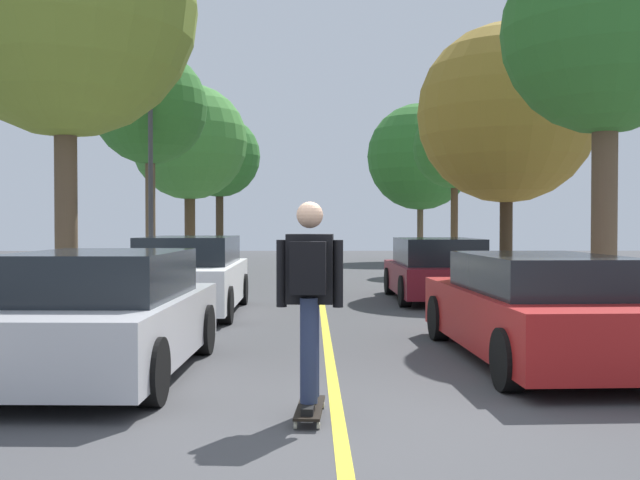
{
  "coord_description": "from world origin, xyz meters",
  "views": [
    {
      "loc": [
        -0.23,
        -6.12,
        1.68
      ],
      "look_at": [
        -0.07,
        6.84,
        1.4
      ],
      "focal_mm": 41.56,
      "sensor_mm": 36.0,
      "label": 1
    }
  ],
  "objects_px": {
    "street_tree_right_far": "(455,147)",
    "streetlamp": "(151,149)",
    "parked_car_right_nearest": "(537,308)",
    "street_tree_left_far": "(190,142)",
    "street_tree_right_nearest": "(606,33)",
    "skateboard": "(310,408)",
    "parked_car_left_near": "(189,275)",
    "street_tree_left_near": "(150,108)",
    "street_tree_right_farthest": "(420,157)",
    "street_tree_right_near": "(507,114)",
    "street_tree_left_farthest": "(219,157)",
    "fire_hydrant": "(628,313)",
    "parked_car_right_near": "(437,270)",
    "street_tree_left_nearest": "(65,6)",
    "skateboarder": "(310,290)",
    "parked_car_left_nearest": "(103,316)"
  },
  "relations": [
    {
      "from": "parked_car_right_near",
      "to": "street_tree_left_near",
      "type": "bearing_deg",
      "value": 149.75
    },
    {
      "from": "parked_car_right_nearest",
      "to": "skateboard",
      "type": "bearing_deg",
      "value": -136.54
    },
    {
      "from": "parked_car_left_near",
      "to": "street_tree_right_near",
      "type": "relative_size",
      "value": 0.68
    },
    {
      "from": "street_tree_left_farthest",
      "to": "streetlamp",
      "type": "distance_m",
      "value": 17.08
    },
    {
      "from": "streetlamp",
      "to": "street_tree_right_farthest",
      "type": "bearing_deg",
      "value": 57.72
    },
    {
      "from": "street_tree_right_nearest",
      "to": "street_tree_right_far",
      "type": "bearing_deg",
      "value": 90.0
    },
    {
      "from": "parked_car_left_near",
      "to": "street_tree_right_nearest",
      "type": "distance_m",
      "value": 8.46
    },
    {
      "from": "street_tree_right_farthest",
      "to": "street_tree_right_near",
      "type": "bearing_deg",
      "value": -90.0
    },
    {
      "from": "parked_car_left_nearest",
      "to": "street_tree_left_near",
      "type": "height_order",
      "value": "street_tree_left_near"
    },
    {
      "from": "street_tree_right_far",
      "to": "skateboarder",
      "type": "bearing_deg",
      "value": -104.62
    },
    {
      "from": "street_tree_right_near",
      "to": "street_tree_right_far",
      "type": "height_order",
      "value": "street_tree_right_near"
    },
    {
      "from": "street_tree_left_near",
      "to": "fire_hydrant",
      "type": "xyz_separation_m",
      "value": [
        8.68,
        -10.52,
        -4.37
      ]
    },
    {
      "from": "parked_car_left_near",
      "to": "street_tree_left_near",
      "type": "height_order",
      "value": "street_tree_left_near"
    },
    {
      "from": "parked_car_right_nearest",
      "to": "street_tree_left_far",
      "type": "height_order",
      "value": "street_tree_left_far"
    },
    {
      "from": "street_tree_left_far",
      "to": "streetlamp",
      "type": "bearing_deg",
      "value": -87.51
    },
    {
      "from": "parked_car_right_near",
      "to": "street_tree_left_far",
      "type": "xyz_separation_m",
      "value": [
        -7.18,
        10.81,
        3.97
      ]
    },
    {
      "from": "parked_car_right_nearest",
      "to": "skateboard",
      "type": "relative_size",
      "value": 5.58
    },
    {
      "from": "street_tree_right_nearest",
      "to": "skateboarder",
      "type": "height_order",
      "value": "street_tree_right_nearest"
    },
    {
      "from": "street_tree_right_nearest",
      "to": "street_tree_right_near",
      "type": "xyz_separation_m",
      "value": [
        0.0,
        6.17,
        -0.42
      ]
    },
    {
      "from": "street_tree_left_far",
      "to": "street_tree_right_near",
      "type": "distance_m",
      "value": 12.66
    },
    {
      "from": "street_tree_right_nearest",
      "to": "streetlamp",
      "type": "xyz_separation_m",
      "value": [
        -8.93,
        6.54,
        -1.27
      ]
    },
    {
      "from": "parked_car_right_nearest",
      "to": "street_tree_right_nearest",
      "type": "relative_size",
      "value": 0.74
    },
    {
      "from": "street_tree_left_nearest",
      "to": "fire_hydrant",
      "type": "distance_m",
      "value": 10.66
    },
    {
      "from": "street_tree_left_near",
      "to": "streetlamp",
      "type": "height_order",
      "value": "street_tree_left_near"
    },
    {
      "from": "street_tree_right_far",
      "to": "parked_car_right_near",
      "type": "bearing_deg",
      "value": -103.36
    },
    {
      "from": "skateboarder",
      "to": "streetlamp",
      "type": "bearing_deg",
      "value": 108.0
    },
    {
      "from": "street_tree_left_farthest",
      "to": "skateboard",
      "type": "bearing_deg",
      "value": -81.49
    },
    {
      "from": "parked_car_right_nearest",
      "to": "street_tree_right_near",
      "type": "distance_m",
      "value": 10.34
    },
    {
      "from": "fire_hydrant",
      "to": "skateboard",
      "type": "bearing_deg",
      "value": -140.8
    },
    {
      "from": "street_tree_left_farthest",
      "to": "street_tree_right_near",
      "type": "xyz_separation_m",
      "value": [
        9.28,
        -17.39,
        -0.5
      ]
    },
    {
      "from": "street_tree_left_near",
      "to": "street_tree_right_nearest",
      "type": "xyz_separation_m",
      "value": [
        9.28,
        -8.15,
        -0.02
      ]
    },
    {
      "from": "parked_car_left_nearest",
      "to": "street_tree_right_far",
      "type": "height_order",
      "value": "street_tree_right_far"
    },
    {
      "from": "fire_hydrant",
      "to": "street_tree_right_far",
      "type": "bearing_deg",
      "value": 87.71
    },
    {
      "from": "parked_car_right_near",
      "to": "skateboard",
      "type": "distance_m",
      "value": 10.23
    },
    {
      "from": "street_tree_right_far",
      "to": "skateboard",
      "type": "relative_size",
      "value": 6.53
    },
    {
      "from": "street_tree_left_near",
      "to": "street_tree_right_farthest",
      "type": "height_order",
      "value": "street_tree_right_farthest"
    },
    {
      "from": "skateboard",
      "to": "street_tree_left_far",
      "type": "bearing_deg",
      "value": 102.04
    },
    {
      "from": "street_tree_right_far",
      "to": "skateboard",
      "type": "xyz_separation_m",
      "value": [
        -4.88,
        -18.7,
        -4.19
      ]
    },
    {
      "from": "street_tree_right_farthest",
      "to": "skateboard",
      "type": "height_order",
      "value": "street_tree_right_farthest"
    },
    {
      "from": "parked_car_left_near",
      "to": "street_tree_left_near",
      "type": "relative_size",
      "value": 0.7
    },
    {
      "from": "street_tree_left_far",
      "to": "street_tree_right_near",
      "type": "xyz_separation_m",
      "value": [
        9.28,
        -8.61,
        -0.22
      ]
    },
    {
      "from": "street_tree_right_nearest",
      "to": "streetlamp",
      "type": "relative_size",
      "value": 1.07
    },
    {
      "from": "parked_car_right_nearest",
      "to": "street_tree_left_far",
      "type": "relative_size",
      "value": 0.72
    },
    {
      "from": "parked_car_left_nearest",
      "to": "street_tree_left_nearest",
      "type": "bearing_deg",
      "value": 112.08
    },
    {
      "from": "street_tree_left_farthest",
      "to": "fire_hydrant",
      "type": "relative_size",
      "value": 9.67
    },
    {
      "from": "street_tree_right_near",
      "to": "street_tree_right_farthest",
      "type": "relative_size",
      "value": 0.95
    },
    {
      "from": "street_tree_right_near",
      "to": "streetlamp",
      "type": "xyz_separation_m",
      "value": [
        -8.93,
        0.38,
        -0.86
      ]
    },
    {
      "from": "parked_car_right_near",
      "to": "street_tree_left_far",
      "type": "bearing_deg",
      "value": 123.58
    },
    {
      "from": "street_tree_right_far",
      "to": "streetlamp",
      "type": "distance_m",
      "value": 10.95
    },
    {
      "from": "street_tree_left_farthest",
      "to": "fire_hydrant",
      "type": "xyz_separation_m",
      "value": [
        8.68,
        -25.94,
        -4.43
      ]
    }
  ]
}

